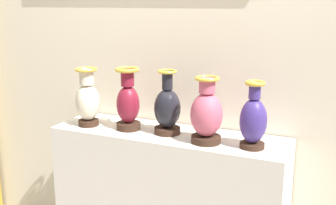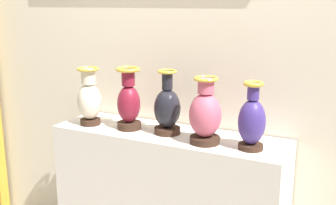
% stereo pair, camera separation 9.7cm
% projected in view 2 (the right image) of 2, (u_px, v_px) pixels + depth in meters
% --- Properties ---
extents(back_wall, '(4.09, 0.14, 3.19)m').
position_uv_depth(back_wall, '(185.00, 13.00, 2.40)').
color(back_wall, beige).
rests_on(back_wall, ground_plane).
extents(vase_ivory, '(0.14, 0.14, 0.35)m').
position_uv_depth(vase_ivory, '(89.00, 99.00, 2.46)').
color(vase_ivory, '#382319').
rests_on(vase_ivory, display_shelf).
extents(vase_burgundy, '(0.14, 0.14, 0.36)m').
position_uv_depth(vase_burgundy, '(129.00, 102.00, 2.38)').
color(vase_burgundy, '#382319').
rests_on(vase_burgundy, display_shelf).
extents(vase_onyx, '(0.15, 0.15, 0.36)m').
position_uv_depth(vase_onyx, '(167.00, 108.00, 2.30)').
color(vase_onyx, '#382319').
rests_on(vase_onyx, display_shelf).
extents(vase_rose, '(0.17, 0.17, 0.35)m').
position_uv_depth(vase_rose, '(205.00, 115.00, 2.14)').
color(vase_rose, '#382319').
rests_on(vase_rose, display_shelf).
extents(vase_indigo, '(0.14, 0.14, 0.35)m').
position_uv_depth(vase_indigo, '(252.00, 121.00, 2.05)').
color(vase_indigo, '#382319').
rests_on(vase_indigo, display_shelf).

